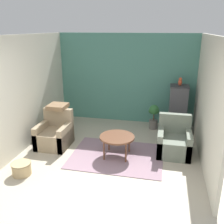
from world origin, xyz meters
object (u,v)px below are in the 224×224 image
Objects in this scene: coffee_table at (117,138)px; armchair_left at (55,135)px; parrot at (180,82)px; potted_plant at (154,115)px; wicker_basket at (22,168)px; armchair_right at (174,142)px; birdcage at (178,109)px.

coffee_table is 0.89× the size of armchair_left.
parrot is 0.32× the size of potted_plant.
coffee_table is 1.91m from potted_plant.
parrot is at bearing 29.18° from armchair_left.
wicker_basket is (-2.34, -2.90, -0.26)m from potted_plant.
armchair_right is at bearing 18.19° from coffee_table.
armchair_right is 0.68× the size of birdcage.
parrot is 4.33m from wicker_basket.
armchair_left reaches higher than potted_plant.
potted_plant is at bearing 35.26° from armchair_left.
armchair_right is (2.77, 0.20, 0.00)m from armchair_left.
armchair_right is at bearing 27.72° from wicker_basket.
armchair_left is 1.00× the size of armchair_right.
armchair_left is 1.24× the size of potted_plant.
parrot is at bearing 90.00° from birdcage.
wicker_basket is at bearing -94.19° from armchair_left.
armchair_left is at bearing 85.81° from wicker_basket.
armchair_right is 1.24× the size of potted_plant.
parrot reaches higher than birdcage.
wicker_basket is (-2.96, -2.91, -0.48)m from birdcage.
coffee_table is 0.60× the size of birdcage.
parrot reaches higher than armchair_left.
birdcage is at bearing 1.52° from potted_plant.
potted_plant reaches higher than coffee_table.
armchair_left is at bearing -144.74° from potted_plant.
armchair_left is 3.84× the size of parrot.
wicker_basket is (-2.96, -2.91, -1.22)m from parrot.
birdcage is 5.68× the size of parrot.
armchair_right reaches higher than potted_plant.
armchair_right is at bearing -93.91° from parrot.
parrot is at bearing 44.50° from wicker_basket.
birdcage reaches higher than coffee_table.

